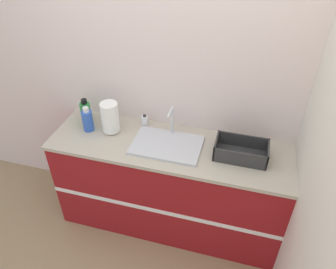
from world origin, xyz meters
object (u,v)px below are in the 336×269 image
(paper_towel_roll, at_px, (110,117))
(bottle_green, at_px, (86,112))
(bottle_blue, at_px, (88,120))
(sink, at_px, (167,144))
(dish_rack, at_px, (241,152))
(soap_dispenser, at_px, (145,121))

(paper_towel_roll, height_order, bottle_green, paper_towel_roll)
(bottle_blue, distance_m, bottle_green, 0.12)
(sink, distance_m, bottle_green, 0.75)
(sink, bearing_deg, bottle_green, 169.86)
(dish_rack, height_order, soap_dispenser, dish_rack)
(sink, height_order, soap_dispenser, sink)
(bottle_green, bearing_deg, sink, -10.14)
(dish_rack, bearing_deg, bottle_blue, 179.79)
(dish_rack, bearing_deg, bottle_green, 175.22)
(paper_towel_roll, distance_m, dish_rack, 1.04)
(dish_rack, bearing_deg, soap_dispenser, 167.15)
(soap_dispenser, bearing_deg, sink, -39.69)
(sink, distance_m, soap_dispenser, 0.33)
(paper_towel_roll, distance_m, bottle_green, 0.27)
(sink, xyz_separation_m, bottle_green, (-0.74, 0.13, 0.08))
(bottle_blue, distance_m, soap_dispenser, 0.46)
(dish_rack, xyz_separation_m, soap_dispenser, (-0.80, 0.18, 0.00))
(soap_dispenser, bearing_deg, dish_rack, -12.85)
(bottle_blue, relative_size, bottle_green, 0.99)
(bottle_blue, xyz_separation_m, soap_dispenser, (0.42, 0.18, -0.05))
(soap_dispenser, bearing_deg, paper_towel_roll, -148.31)
(paper_towel_roll, xyz_separation_m, bottle_green, (-0.25, 0.07, -0.04))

